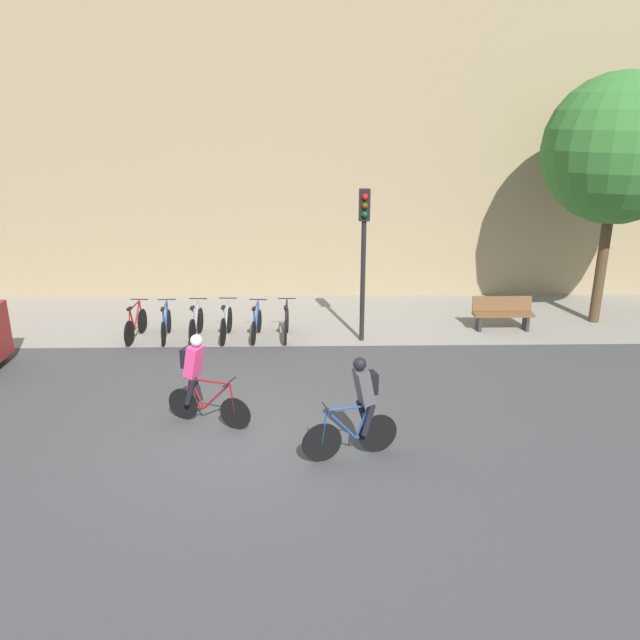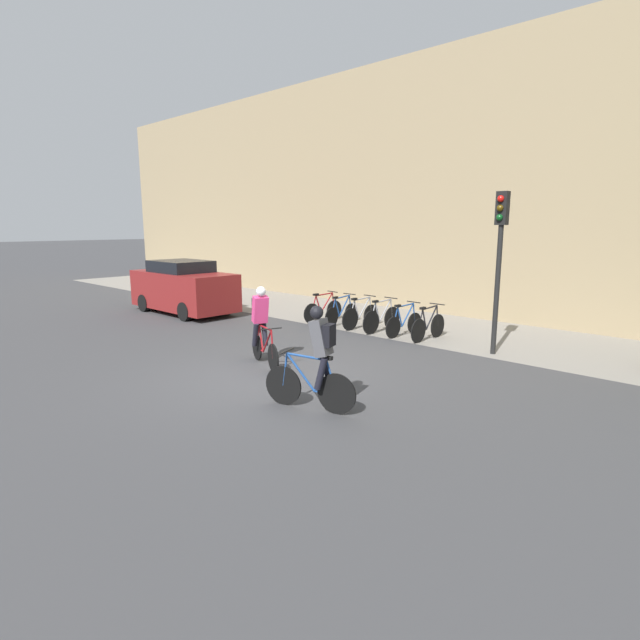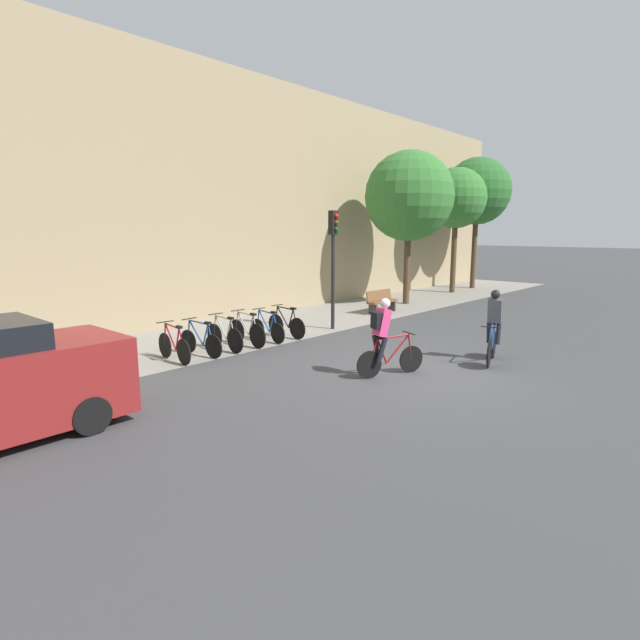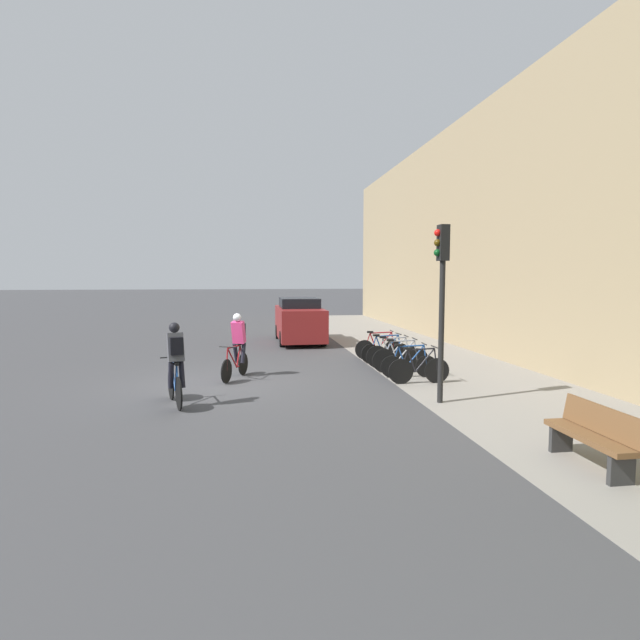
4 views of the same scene
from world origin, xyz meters
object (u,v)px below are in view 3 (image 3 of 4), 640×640
at_px(cyclist_pink, 384,335).
at_px(parked_bike_4, 268,329).
at_px(cyclist_grey, 494,324).
at_px(traffic_light_pole, 333,248).
at_px(parked_bike_5, 286,324).
at_px(parked_bike_1, 201,341).
at_px(parked_bike_2, 225,336).
at_px(parked_bike_0, 174,346).
at_px(bench, 381,301).
at_px(parked_bike_3, 247,331).

xyz_separation_m(cyclist_pink, parked_bike_4, (0.71, 4.60, -0.57)).
relative_size(cyclist_grey, traffic_light_pole, 0.47).
xyz_separation_m(cyclist_grey, parked_bike_5, (-1.41, 5.84, -0.55)).
bearing_deg(parked_bike_1, parked_bike_2, 0.11).
xyz_separation_m(cyclist_pink, traffic_light_pole, (3.41, 4.38, 1.70)).
distance_m(parked_bike_0, parked_bike_2, 1.55).
bearing_deg(bench, cyclist_pink, -144.64).
xyz_separation_m(cyclist_pink, parked_bike_1, (-1.61, 4.60, -0.56)).
distance_m(cyclist_pink, parked_bike_2, 4.70).
bearing_deg(parked_bike_1, traffic_light_pole, -2.44).
relative_size(parked_bike_0, parked_bike_5, 1.01).
bearing_deg(cyclist_grey, parked_bike_2, 122.58).
height_order(cyclist_pink, traffic_light_pole, traffic_light_pole).
height_order(parked_bike_3, bench, parked_bike_3).
xyz_separation_m(cyclist_grey, parked_bike_3, (-2.96, 5.84, -0.54)).
bearing_deg(cyclist_pink, parked_bike_1, 109.28).
distance_m(parked_bike_5, bench, 5.79).
bearing_deg(parked_bike_2, parked_bike_4, -0.04).
height_order(parked_bike_0, parked_bike_4, parked_bike_0).
bearing_deg(parked_bike_4, cyclist_pink, -98.80).
height_order(parked_bike_0, parked_bike_1, parked_bike_0).
xyz_separation_m(parked_bike_1, parked_bike_5, (3.09, 0.00, 0.01)).
bearing_deg(cyclist_grey, parked_bike_0, 132.11).
relative_size(cyclist_grey, parked_bike_2, 1.10).
height_order(parked_bike_2, parked_bike_4, parked_bike_2).
distance_m(cyclist_pink, cyclist_grey, 3.15).
bearing_deg(parked_bike_5, parked_bike_1, -179.98).
xyz_separation_m(parked_bike_1, parked_bike_3, (1.55, 0.00, 0.02)).
bearing_deg(parked_bike_0, parked_bike_2, 0.03).
distance_m(parked_bike_3, parked_bike_5, 1.55).
bearing_deg(parked_bike_0, parked_bike_3, 0.02).
xyz_separation_m(cyclist_grey, parked_bike_2, (-3.73, 5.84, -0.55)).
height_order(parked_bike_5, traffic_light_pole, traffic_light_pole).
distance_m(cyclist_grey, parked_bike_0, 7.89).
bearing_deg(bench, traffic_light_pole, -168.77).
height_order(parked_bike_2, traffic_light_pole, traffic_light_pole).
height_order(cyclist_grey, traffic_light_pole, traffic_light_pole).
height_order(parked_bike_0, bench, parked_bike_0).
distance_m(cyclist_grey, parked_bike_3, 6.57).
relative_size(cyclist_pink, parked_bike_5, 1.09).
bearing_deg(parked_bike_1, cyclist_grey, -52.36).
relative_size(parked_bike_0, bench, 1.02).
bearing_deg(parked_bike_4, parked_bike_0, 179.99).
distance_m(parked_bike_4, bench, 6.56).
distance_m(parked_bike_4, traffic_light_pole, 3.53).
bearing_deg(parked_bike_2, parked_bike_5, -0.01).
height_order(cyclist_grey, parked_bike_4, cyclist_grey).
relative_size(cyclist_grey, parked_bike_5, 1.11).
xyz_separation_m(cyclist_pink, parked_bike_5, (1.49, 4.60, -0.55)).
bearing_deg(parked_bike_4, traffic_light_pole, -4.54).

